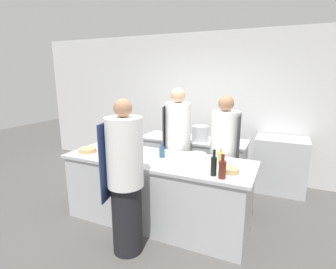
{
  "coord_description": "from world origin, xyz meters",
  "views": [
    {
      "loc": [
        1.51,
        -2.97,
        2.02
      ],
      "look_at": [
        0.0,
        0.35,
        1.17
      ],
      "focal_mm": 28.0,
      "sensor_mm": 36.0,
      "label": 1
    }
  ],
  "objects_px": {
    "bowl_mixing_large": "(196,156)",
    "bowl_ceramic_blue": "(88,150)",
    "bottle_wine": "(222,169)",
    "bowl_prep_small": "(231,170)",
    "chef_at_stove": "(224,155)",
    "bottle_water": "(162,152)",
    "oven_range": "(280,165)",
    "bottle_sauce": "(214,165)",
    "chef_at_prep_near": "(125,180)",
    "cup": "(136,159)",
    "bottle_vinegar": "(100,137)",
    "chef_at_pass_far": "(177,147)",
    "stockpot": "(200,133)",
    "bottle_olive_oil": "(220,158)",
    "bottle_cooking_oil": "(101,140)"
  },
  "relations": [
    {
      "from": "bottle_cooking_oil",
      "to": "stockpot",
      "type": "distance_m",
      "value": 1.62
    },
    {
      "from": "bottle_wine",
      "to": "bottle_cooking_oil",
      "type": "xyz_separation_m",
      "value": [
        -1.97,
        0.45,
        0.01
      ]
    },
    {
      "from": "chef_at_stove",
      "to": "chef_at_prep_near",
      "type": "bearing_deg",
      "value": -35.23
    },
    {
      "from": "bowl_prep_small",
      "to": "chef_at_prep_near",
      "type": "bearing_deg",
      "value": -150.12
    },
    {
      "from": "bottle_vinegar",
      "to": "bottle_water",
      "type": "bearing_deg",
      "value": -10.77
    },
    {
      "from": "bottle_wine",
      "to": "bowl_mixing_large",
      "type": "bearing_deg",
      "value": 131.64
    },
    {
      "from": "bottle_water",
      "to": "oven_range",
      "type": "bearing_deg",
      "value": 49.59
    },
    {
      "from": "bottle_vinegar",
      "to": "chef_at_stove",
      "type": "bearing_deg",
      "value": 11.47
    },
    {
      "from": "oven_range",
      "to": "bottle_water",
      "type": "relative_size",
      "value": 4.71
    },
    {
      "from": "chef_at_pass_far",
      "to": "cup",
      "type": "xyz_separation_m",
      "value": [
        -0.19,
        -0.92,
        0.06
      ]
    },
    {
      "from": "cup",
      "to": "oven_range",
      "type": "bearing_deg",
      "value": 50.9
    },
    {
      "from": "oven_range",
      "to": "bowl_ceramic_blue",
      "type": "xyz_separation_m",
      "value": [
        -2.52,
        -1.95,
        0.48
      ]
    },
    {
      "from": "oven_range",
      "to": "bowl_prep_small",
      "type": "height_order",
      "value": "bowl_prep_small"
    },
    {
      "from": "bowl_mixing_large",
      "to": "bottle_water",
      "type": "bearing_deg",
      "value": -162.68
    },
    {
      "from": "stockpot",
      "to": "bottle_water",
      "type": "bearing_deg",
      "value": -100.54
    },
    {
      "from": "bottle_cooking_oil",
      "to": "bottle_water",
      "type": "relative_size",
      "value": 1.49
    },
    {
      "from": "chef_at_stove",
      "to": "cup",
      "type": "relative_size",
      "value": 19.16
    },
    {
      "from": "oven_range",
      "to": "bowl_mixing_large",
      "type": "xyz_separation_m",
      "value": [
        -1.02,
        -1.57,
        0.48
      ]
    },
    {
      "from": "bowl_ceramic_blue",
      "to": "chef_at_prep_near",
      "type": "bearing_deg",
      "value": -28.52
    },
    {
      "from": "cup",
      "to": "bottle_vinegar",
      "type": "bearing_deg",
      "value": 150.66
    },
    {
      "from": "chef_at_stove",
      "to": "bottle_wine",
      "type": "distance_m",
      "value": 1.04
    },
    {
      "from": "bowl_prep_small",
      "to": "bottle_olive_oil",
      "type": "bearing_deg",
      "value": 127.12
    },
    {
      "from": "chef_at_pass_far",
      "to": "stockpot",
      "type": "xyz_separation_m",
      "value": [
        0.21,
        0.48,
        0.14
      ]
    },
    {
      "from": "oven_range",
      "to": "chef_at_pass_far",
      "type": "bearing_deg",
      "value": -142.52
    },
    {
      "from": "bottle_water",
      "to": "bottle_wine",
      "type": "bearing_deg",
      "value": -23.12
    },
    {
      "from": "bottle_vinegar",
      "to": "bowl_mixing_large",
      "type": "xyz_separation_m",
      "value": [
        1.65,
        -0.09,
        -0.08
      ]
    },
    {
      "from": "oven_range",
      "to": "bowl_prep_small",
      "type": "bearing_deg",
      "value": -104.73
    },
    {
      "from": "bowl_mixing_large",
      "to": "bowl_ceramic_blue",
      "type": "height_order",
      "value": "bowl_mixing_large"
    },
    {
      "from": "chef_at_prep_near",
      "to": "chef_at_pass_far",
      "type": "height_order",
      "value": "chef_at_pass_far"
    },
    {
      "from": "chef_at_stove",
      "to": "bowl_prep_small",
      "type": "height_order",
      "value": "chef_at_stove"
    },
    {
      "from": "bottle_wine",
      "to": "bowl_prep_small",
      "type": "distance_m",
      "value": 0.22
    },
    {
      "from": "bottle_water",
      "to": "bowl_prep_small",
      "type": "distance_m",
      "value": 0.98
    },
    {
      "from": "oven_range",
      "to": "bottle_sauce",
      "type": "distance_m",
      "value": 2.23
    },
    {
      "from": "bottle_vinegar",
      "to": "bottle_sauce",
      "type": "height_order",
      "value": "bottle_sauce"
    },
    {
      "from": "chef_at_prep_near",
      "to": "chef_at_stove",
      "type": "relative_size",
      "value": 1.03
    },
    {
      "from": "bottle_water",
      "to": "chef_at_stove",
      "type": "bearing_deg",
      "value": 41.41
    },
    {
      "from": "bowl_mixing_large",
      "to": "bowl_prep_small",
      "type": "relative_size",
      "value": 1.41
    },
    {
      "from": "bottle_wine",
      "to": "bowl_ceramic_blue",
      "type": "bearing_deg",
      "value": 175.66
    },
    {
      "from": "chef_at_prep_near",
      "to": "bottle_sauce",
      "type": "xyz_separation_m",
      "value": [
        0.87,
        0.43,
        0.15
      ]
    },
    {
      "from": "bottle_vinegar",
      "to": "bowl_ceramic_blue",
      "type": "relative_size",
      "value": 1.17
    },
    {
      "from": "chef_at_pass_far",
      "to": "bottle_wine",
      "type": "bearing_deg",
      "value": -152.97
    },
    {
      "from": "bottle_olive_oil",
      "to": "bottle_water",
      "type": "height_order",
      "value": "bottle_olive_oil"
    },
    {
      "from": "bottle_sauce",
      "to": "stockpot",
      "type": "height_order",
      "value": "bottle_sauce"
    },
    {
      "from": "chef_at_stove",
      "to": "bottle_water",
      "type": "height_order",
      "value": "chef_at_stove"
    },
    {
      "from": "bottle_olive_oil",
      "to": "bowl_prep_small",
      "type": "distance_m",
      "value": 0.3
    },
    {
      "from": "chef_at_pass_far",
      "to": "bottle_olive_oil",
      "type": "relative_size",
      "value": 8.84
    },
    {
      "from": "chef_at_pass_far",
      "to": "bottle_sauce",
      "type": "height_order",
      "value": "chef_at_pass_far"
    },
    {
      "from": "oven_range",
      "to": "bottle_wine",
      "type": "xyz_separation_m",
      "value": [
        -0.55,
        -2.1,
        0.55
      ]
    },
    {
      "from": "bottle_cooking_oil",
      "to": "bottle_vinegar",
      "type": "bearing_deg",
      "value": 130.23
    },
    {
      "from": "chef_at_pass_far",
      "to": "oven_range",
      "type": "bearing_deg",
      "value": -69.0
    }
  ]
}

